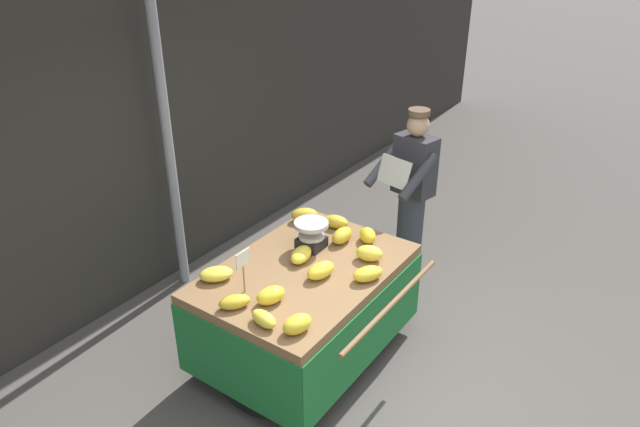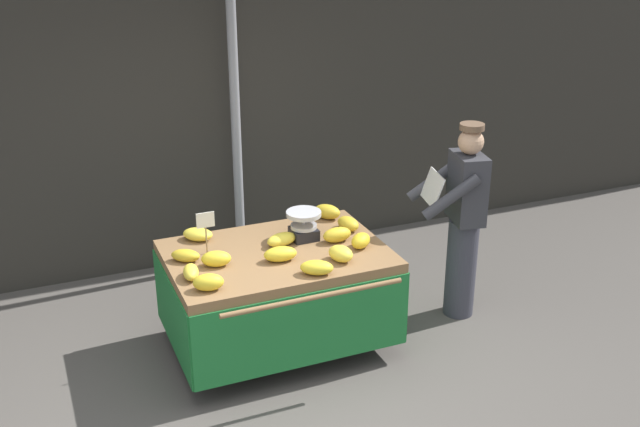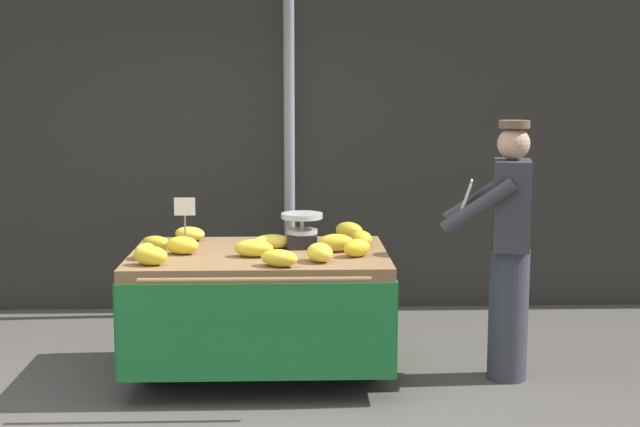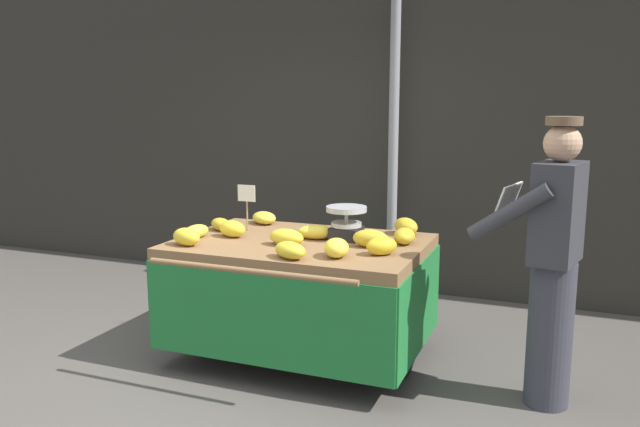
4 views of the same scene
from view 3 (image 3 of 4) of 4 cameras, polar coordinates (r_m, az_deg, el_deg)
The scene contains 20 objects.
ground_plane at distance 5.43m, azimuth -7.31°, elevation -12.81°, with size 60.00×60.00×0.00m, color #514C47.
back_wall at distance 7.77m, azimuth -5.68°, elevation 6.54°, with size 16.00×0.24×3.42m, color #2D2B26.
street_pole at distance 7.46m, azimuth -1.97°, elevation 4.21°, with size 0.09×0.09×2.83m, color gray.
banana_cart at distance 5.94m, azimuth -3.87°, elevation -4.54°, with size 1.70×1.37×0.85m.
weighing_scale at distance 6.01m, azimuth -1.16°, elevation -1.08°, with size 0.28×0.28×0.24m.
price_sign at distance 6.06m, azimuth -8.62°, elevation 0.14°, with size 0.14×0.01×0.34m.
banana_bunch_0 at distance 6.37m, azimuth -8.30°, elevation -1.27°, with size 0.17×0.25×0.10m, color yellow.
banana_bunch_1 at distance 6.05m, azimuth -10.37°, elevation -1.85°, with size 0.12×0.22×0.09m, color gold.
banana_bunch_2 at distance 5.77m, azimuth -11.08°, elevation -2.35°, with size 0.11×0.22×0.09m, color yellow.
banana_bunch_3 at distance 5.54m, azimuth -10.75°, elevation -2.66°, with size 0.13×0.22×0.12m, color yellow.
banana_bunch_4 at distance 6.35m, azimuth 1.88°, elevation -1.10°, with size 0.15×0.24×0.12m, color gold.
banana_bunch_5 at distance 5.98m, azimuth -3.13°, elevation -1.82°, with size 0.14×0.26×0.10m, color yellow.
banana_bunch_6 at distance 5.41m, azimuth -2.62°, elevation -2.86°, with size 0.14×0.24×0.11m, color yellow.
banana_bunch_7 at distance 5.55m, azimuth -0.01°, elevation -2.50°, with size 0.15×0.21×0.12m, color yellow.
banana_bunch_8 at distance 5.86m, azimuth -8.78°, elevation -2.02°, with size 0.14×0.22×0.12m, color yellow.
banana_bunch_9 at distance 5.72m, azimuth -4.25°, elevation -2.22°, with size 0.14×0.25×0.11m, color yellow.
banana_bunch_10 at distance 5.88m, azimuth 1.03°, elevation -1.88°, with size 0.13×0.24×0.12m, color gold.
banana_bunch_11 at distance 6.07m, azimuth 2.65°, elevation -1.61°, with size 0.14×0.23×0.11m, color gold.
banana_bunch_12 at distance 5.72m, azimuth 2.37°, elevation -2.20°, with size 0.13×0.20×0.12m, color gold.
vendor_person at distance 5.97m, azimuth 11.89°, elevation -2.24°, with size 0.65×0.60×1.71m.
Camera 3 is at (0.51, -5.04, 1.96)m, focal length 50.19 mm.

